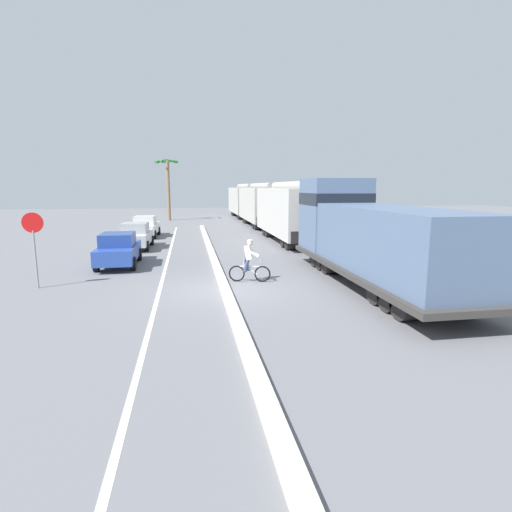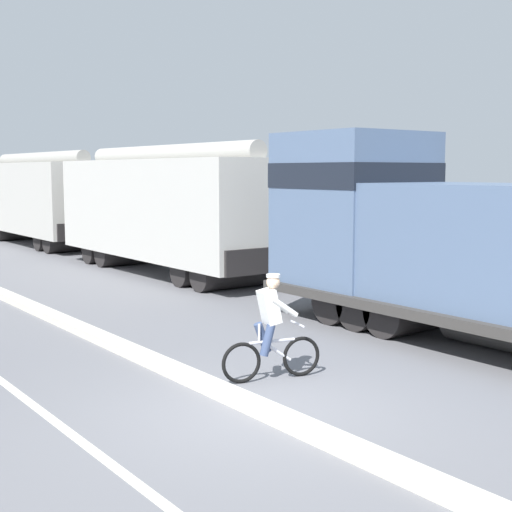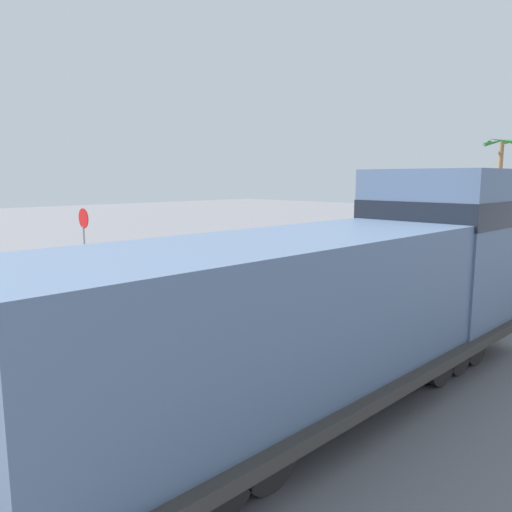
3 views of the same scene
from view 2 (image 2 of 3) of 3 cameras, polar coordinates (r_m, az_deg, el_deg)
ground_plane at (r=10.14m, az=0.12°, el=-12.41°), size 120.00×120.00×0.00m
median_curb at (r=15.18m, az=-13.62°, el=-5.78°), size 0.36×36.00×0.16m
locomotive at (r=14.20m, az=17.93°, el=0.24°), size 3.10×11.61×4.20m
hopper_car_lead at (r=23.39m, az=-7.07°, el=3.67°), size 2.90×10.60×4.18m
hopper_car_middle at (r=33.96m, az=-16.80°, el=4.39°), size 2.90×10.60×4.18m
cyclist at (r=11.43m, az=1.20°, el=-5.94°), size 1.67×0.59×1.71m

